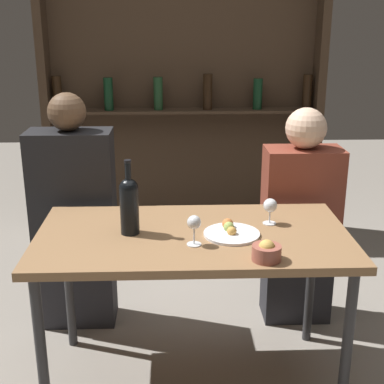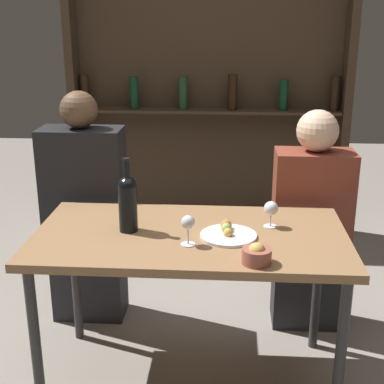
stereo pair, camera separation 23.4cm
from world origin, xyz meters
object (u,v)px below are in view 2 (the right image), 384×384
at_px(seated_person_left, 86,216).
at_px(snack_bowl, 257,255).
at_px(wine_glass_1, 187,224).
at_px(wine_bottle, 128,201).
at_px(seated_person_right, 310,228).
at_px(wine_glass_0, 271,209).
at_px(food_plate_0, 228,233).

bearing_deg(seated_person_left, snack_bowl, -42.92).
bearing_deg(wine_glass_1, wine_bottle, 153.29).
bearing_deg(seated_person_right, wine_glass_0, -119.52).
relative_size(wine_bottle, wine_glass_1, 2.55).
bearing_deg(seated_person_left, wine_bottle, -57.45).
bearing_deg(seated_person_left, food_plate_0, -36.05).
height_order(food_plate_0, snack_bowl, snack_bowl).
bearing_deg(wine_glass_0, food_plate_0, -147.78).
bearing_deg(food_plate_0, seated_person_left, 143.95).
height_order(wine_bottle, seated_person_left, seated_person_left).
distance_m(wine_bottle, wine_glass_1, 0.30).
bearing_deg(wine_glass_1, snack_bowl, -29.20).
distance_m(wine_glass_0, food_plate_0, 0.23).
distance_m(wine_bottle, snack_bowl, 0.62).
xyz_separation_m(wine_bottle, seated_person_left, (-0.34, 0.53, -0.28)).
xyz_separation_m(wine_glass_0, seated_person_left, (-0.95, 0.44, -0.22)).
distance_m(wine_bottle, food_plate_0, 0.45).
xyz_separation_m(wine_glass_0, seated_person_right, (0.25, 0.44, -0.26)).
xyz_separation_m(seated_person_left, seated_person_right, (1.20, 0.00, -0.03)).
height_order(wine_bottle, wine_glass_0, wine_bottle).
xyz_separation_m(wine_glass_1, snack_bowl, (0.27, -0.15, -0.06)).
distance_m(wine_glass_1, seated_person_right, 0.93).
relative_size(wine_glass_1, snack_bowl, 1.13).
bearing_deg(wine_glass_0, wine_bottle, -171.94).
xyz_separation_m(wine_glass_1, seated_person_right, (0.60, 0.66, -0.27)).
height_order(wine_glass_1, food_plate_0, wine_glass_1).
bearing_deg(snack_bowl, wine_glass_1, 150.80).
bearing_deg(wine_glass_1, seated_person_right, 47.77).
bearing_deg(seated_person_left, wine_glass_0, -24.82).
relative_size(wine_glass_0, food_plate_0, 0.49).
relative_size(wine_glass_0, seated_person_right, 0.10).
height_order(wine_glass_0, seated_person_left, seated_person_left).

